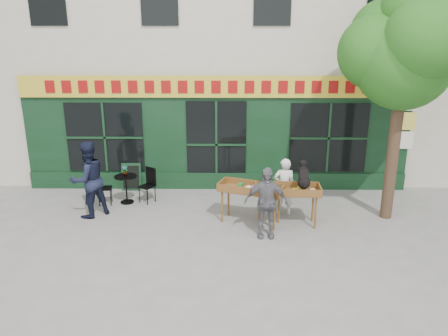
{
  "coord_description": "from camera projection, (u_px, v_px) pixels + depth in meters",
  "views": [
    {
      "loc": [
        0.38,
        -9.85,
        4.42
      ],
      "look_at": [
        0.24,
        0.5,
        1.21
      ],
      "focal_mm": 35.0,
      "sensor_mm": 36.0,
      "label": 1
    }
  ],
  "objects": [
    {
      "name": "chalkboard",
      "position": [
        131.0,
        177.0,
        12.73
      ],
      "size": [
        0.57,
        0.21,
        0.79
      ],
      "rotation": [
        0.0,
        0.0,
        0.03
      ],
      "color": "black",
      "rests_on": "ground"
    },
    {
      "name": "bistro_chair_left",
      "position": [
        101.0,
        185.0,
        11.61
      ],
      "size": [
        0.42,
        0.42,
        0.95
      ],
      "rotation": [
        0.0,
        0.0,
        1.74
      ],
      "color": "black",
      "rests_on": "ground"
    },
    {
      "name": "book_cart_right",
      "position": [
        251.0,
        191.0,
        10.4
      ],
      "size": [
        1.62,
        1.1,
        0.99
      ],
      "rotation": [
        0.0,
        0.0,
        -0.36
      ],
      "color": "brown",
      "rests_on": "ground"
    },
    {
      "name": "building",
      "position": [
        219.0,
        16.0,
        14.95
      ],
      "size": [
        14.0,
        7.26,
        10.0
      ],
      "color": "beige",
      "rests_on": "ground"
    },
    {
      "name": "bistro_table",
      "position": [
        126.0,
        184.0,
        11.72
      ],
      "size": [
        0.6,
        0.6,
        0.76
      ],
      "color": "black",
      "rests_on": "ground"
    },
    {
      "name": "man_right",
      "position": [
        266.0,
        202.0,
        9.68
      ],
      "size": [
        0.96,
        0.41,
        1.64
      ],
      "primitive_type": "imported",
      "rotation": [
        0.0,
        0.0,
        -0.01
      ],
      "color": "#5D5C62",
      "rests_on": "ground"
    },
    {
      "name": "bistro_chair_right",
      "position": [
        149.0,
        182.0,
        11.82
      ],
      "size": [
        0.5,
        0.51,
        0.95
      ],
      "rotation": [
        0.0,
        0.0,
        -0.61
      ],
      "color": "black",
      "rests_on": "ground"
    },
    {
      "name": "woman",
      "position": [
        284.0,
        186.0,
        10.95
      ],
      "size": [
        0.55,
        0.37,
        1.46
      ],
      "primitive_type": "imported",
      "rotation": [
        0.0,
        0.0,
        3.1
      ],
      "color": "silver",
      "rests_on": "ground"
    },
    {
      "name": "book_cart_center",
      "position": [
        288.0,
        192.0,
        10.3
      ],
      "size": [
        1.52,
        0.68,
        0.99
      ],
      "rotation": [
        0.0,
        0.0,
        -0.04
      ],
      "color": "brown",
      "rests_on": "ground"
    },
    {
      "name": "potted_plant",
      "position": [
        125.0,
        171.0,
        11.61
      ],
      "size": [
        0.18,
        0.16,
        0.29
      ],
      "primitive_type": "imported",
      "rotation": [
        0.0,
        0.0,
        0.43
      ],
      "color": "gray",
      "rests_on": "bistro_table"
    },
    {
      "name": "ground",
      "position": [
        214.0,
        221.0,
        10.72
      ],
      "size": [
        80.0,
        80.0,
        0.0
      ],
      "primitive_type": "plane",
      "color": "slate",
      "rests_on": "ground"
    },
    {
      "name": "street_tree",
      "position": [
        406.0,
        47.0,
        9.79
      ],
      "size": [
        3.05,
        2.9,
        5.6
      ],
      "color": "#382619",
      "rests_on": "ground"
    },
    {
      "name": "dog",
      "position": [
        304.0,
        174.0,
        10.11
      ],
      "size": [
        0.36,
        0.61,
        0.6
      ],
      "primitive_type": null,
      "rotation": [
        0.0,
        0.0,
        -0.04
      ],
      "color": "black",
      "rests_on": "book_cart_center"
    },
    {
      "name": "man_left",
      "position": [
        88.0,
        179.0,
        10.74
      ],
      "size": [
        1.18,
        1.18,
        1.93
      ],
      "primitive_type": "imported",
      "rotation": [
        0.0,
        0.0,
        3.93
      ],
      "color": "black",
      "rests_on": "ground"
    }
  ]
}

